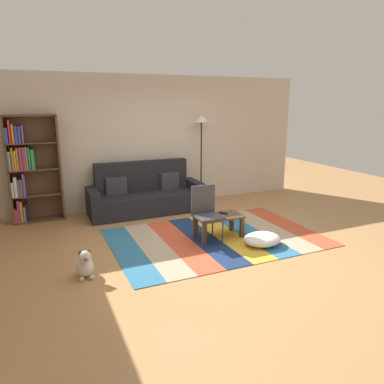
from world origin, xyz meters
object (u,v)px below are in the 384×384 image
(pouf, at_px, (262,239))
(folding_chair, at_px, (206,209))
(dog, at_px, (85,265))
(couch, at_px, (146,196))
(coffee_table, at_px, (219,220))
(tv_remote, at_px, (223,213))
(bookshelf, at_px, (28,169))
(standing_lamp, at_px, (201,130))

(pouf, relative_size, folding_chair, 0.66)
(pouf, xyz_separation_m, dog, (-2.64, 0.06, 0.05))
(couch, xyz_separation_m, dog, (-1.52, -2.39, -0.18))
(dog, bearing_deg, coffee_table, 13.49)
(coffee_table, distance_m, tv_remote, 0.16)
(tv_remote, bearing_deg, couch, 77.27)
(tv_remote, height_order, folding_chair, folding_chair)
(bookshelf, bearing_deg, couch, -7.74)
(bookshelf, distance_m, tv_remote, 3.61)
(folding_chair, bearing_deg, dog, -148.06)
(bookshelf, xyz_separation_m, coffee_table, (2.77, -2.15, -0.68))
(couch, height_order, tv_remote, couch)
(bookshelf, distance_m, coffee_table, 3.57)
(tv_remote, relative_size, folding_chair, 0.17)
(coffee_table, distance_m, dog, 2.26)
(standing_lamp, distance_m, tv_remote, 2.40)
(dog, bearing_deg, standing_lamp, 42.38)
(coffee_table, xyz_separation_m, standing_lamp, (0.66, 2.08, 1.27))
(coffee_table, height_order, standing_lamp, standing_lamp)
(tv_remote, bearing_deg, folding_chair, 162.97)
(pouf, relative_size, dog, 1.49)
(couch, bearing_deg, standing_lamp, 9.06)
(coffee_table, height_order, pouf, coffee_table)
(tv_remote, bearing_deg, coffee_table, 172.29)
(couch, height_order, coffee_table, couch)
(couch, distance_m, dog, 2.84)
(couch, xyz_separation_m, pouf, (1.12, -2.44, -0.23))
(couch, height_order, bookshelf, bookshelf)
(dog, bearing_deg, pouf, -1.19)
(standing_lamp, xyz_separation_m, tv_remote, (-0.54, -2.01, -1.19))
(standing_lamp, relative_size, tv_remote, 12.59)
(standing_lamp, height_order, tv_remote, standing_lamp)
(standing_lamp, bearing_deg, pouf, -94.55)
(dog, relative_size, standing_lamp, 0.21)
(dog, bearing_deg, tv_remote, 14.34)
(standing_lamp, height_order, folding_chair, standing_lamp)
(folding_chair, bearing_deg, pouf, -16.23)
(coffee_table, bearing_deg, couch, 109.81)
(bookshelf, height_order, pouf, bookshelf)
(dog, relative_size, tv_remote, 2.65)
(couch, height_order, folding_chair, couch)
(dog, height_order, folding_chair, folding_chair)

